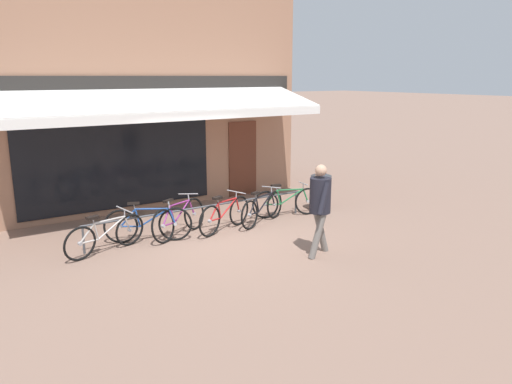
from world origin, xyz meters
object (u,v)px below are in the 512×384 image
at_px(bicycle_black, 262,208).
at_px(litter_bin, 321,191).
at_px(bicycle_green, 287,202).
at_px(bicycle_purple, 179,218).
at_px(bicycle_red, 225,215).
at_px(bicycle_silver, 106,235).
at_px(bicycle_blue, 148,224).
at_px(pedestrian_adult, 320,200).

xyz_separation_m(bicycle_black, litter_bin, (1.87, 0.11, 0.15)).
height_order(bicycle_green, litter_bin, litter_bin).
distance_m(bicycle_purple, litter_bin, 3.86).
bearing_deg(bicycle_green, bicycle_red, -158.32).
distance_m(bicycle_silver, bicycle_black, 3.62).
bearing_deg(litter_bin, bicycle_red, -177.67).
bearing_deg(bicycle_red, bicycle_black, -20.56).
bearing_deg(bicycle_black, bicycle_silver, 155.76).
relative_size(bicycle_red, bicycle_green, 0.95).
xyz_separation_m(bicycle_silver, bicycle_red, (2.62, -0.05, 0.01)).
bearing_deg(bicycle_red, bicycle_blue, 150.03).
distance_m(bicycle_black, pedestrian_adult, 2.43).
relative_size(bicycle_silver, bicycle_purple, 1.05).
bearing_deg(bicycle_purple, bicycle_blue, 151.89).
height_order(pedestrian_adult, litter_bin, pedestrian_adult).
xyz_separation_m(bicycle_blue, bicycle_green, (3.51, -0.09, -0.01)).
xyz_separation_m(bicycle_green, pedestrian_adult, (-1.12, -2.48, 0.71)).
xyz_separation_m(bicycle_silver, bicycle_blue, (0.95, 0.21, 0.01)).
xyz_separation_m(bicycle_silver, litter_bin, (5.49, 0.06, 0.14)).
bearing_deg(pedestrian_adult, bicycle_silver, 149.31).
bearing_deg(bicycle_red, litter_bin, -18.54).
height_order(bicycle_silver, bicycle_green, bicycle_silver).
bearing_deg(pedestrian_adult, bicycle_green, 70.13).
distance_m(bicycle_silver, bicycle_blue, 0.97).
bearing_deg(bicycle_blue, bicycle_black, 19.32).
distance_m(bicycle_black, bicycle_green, 0.85).
xyz_separation_m(bicycle_red, litter_bin, (2.87, 0.12, 0.13)).
xyz_separation_m(bicycle_black, pedestrian_adult, (-0.28, -2.30, 0.71)).
xyz_separation_m(bicycle_blue, bicycle_black, (2.68, -0.26, -0.01)).
bearing_deg(bicycle_green, bicycle_black, -152.16).
relative_size(bicycle_black, bicycle_green, 0.95).
bearing_deg(bicycle_blue, bicycle_silver, -142.35).
bearing_deg(bicycle_purple, bicycle_red, -41.68).
height_order(bicycle_red, litter_bin, litter_bin).
distance_m(bicycle_silver, litter_bin, 5.49).
relative_size(bicycle_purple, bicycle_green, 0.96).
xyz_separation_m(bicycle_blue, litter_bin, (4.54, -0.15, 0.13)).
distance_m(bicycle_blue, bicycle_black, 2.69).
bearing_deg(bicycle_purple, litter_bin, -29.14).
bearing_deg(bicycle_silver, bicycle_purple, -9.40).
height_order(bicycle_black, litter_bin, litter_bin).
xyz_separation_m(bicycle_purple, pedestrian_adult, (1.70, -2.55, 0.69)).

